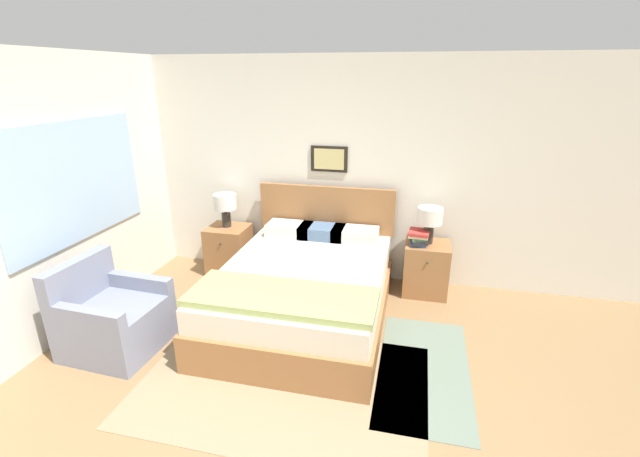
{
  "coord_description": "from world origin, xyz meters",
  "views": [
    {
      "loc": [
        0.86,
        -1.76,
        2.39
      ],
      "look_at": [
        0.05,
        1.7,
        1.1
      ],
      "focal_mm": 24.0,
      "sensor_mm": 36.0,
      "label": 1
    }
  ],
  "objects_px": {
    "armchair": "(112,319)",
    "table_lamp_near_window": "(225,204)",
    "table_lamp_by_door": "(430,218)",
    "nightstand_by_door": "(426,268)",
    "nightstand_near_window": "(229,250)",
    "bed": "(304,289)"
  },
  "relations": [
    {
      "from": "table_lamp_by_door",
      "to": "armchair",
      "type": "bearing_deg",
      "value": -147.7
    },
    {
      "from": "armchair",
      "to": "nightstand_by_door",
      "type": "bearing_deg",
      "value": 124.88
    },
    {
      "from": "armchair",
      "to": "table_lamp_by_door",
      "type": "relative_size",
      "value": 2.03
    },
    {
      "from": "armchair",
      "to": "nightstand_near_window",
      "type": "relative_size",
      "value": 1.39
    },
    {
      "from": "armchair",
      "to": "table_lamp_near_window",
      "type": "bearing_deg",
      "value": 171.87
    },
    {
      "from": "bed",
      "to": "table_lamp_by_door",
      "type": "relative_size",
      "value": 5.27
    },
    {
      "from": "bed",
      "to": "table_lamp_near_window",
      "type": "relative_size",
      "value": 5.27
    },
    {
      "from": "armchair",
      "to": "table_lamp_near_window",
      "type": "xyz_separation_m",
      "value": [
        0.35,
        1.75,
        0.6
      ]
    },
    {
      "from": "table_lamp_near_window",
      "to": "nightstand_by_door",
      "type": "bearing_deg",
      "value": -0.59
    },
    {
      "from": "nightstand_near_window",
      "to": "table_lamp_by_door",
      "type": "xyz_separation_m",
      "value": [
        2.41,
        0.03,
        0.59
      ]
    },
    {
      "from": "table_lamp_near_window",
      "to": "table_lamp_by_door",
      "type": "distance_m",
      "value": 2.43
    },
    {
      "from": "nightstand_near_window",
      "to": "nightstand_by_door",
      "type": "bearing_deg",
      "value": 0.0
    },
    {
      "from": "armchair",
      "to": "table_lamp_by_door",
      "type": "distance_m",
      "value": 3.33
    },
    {
      "from": "table_lamp_by_door",
      "to": "nightstand_near_window",
      "type": "bearing_deg",
      "value": -179.4
    },
    {
      "from": "bed",
      "to": "nightstand_near_window",
      "type": "height_order",
      "value": "bed"
    },
    {
      "from": "table_lamp_near_window",
      "to": "nightstand_near_window",
      "type": "bearing_deg",
      "value": -54.25
    },
    {
      "from": "nightstand_near_window",
      "to": "bed",
      "type": "bearing_deg",
      "value": -34.86
    },
    {
      "from": "nightstand_by_door",
      "to": "table_lamp_near_window",
      "type": "height_order",
      "value": "table_lamp_near_window"
    },
    {
      "from": "armchair",
      "to": "table_lamp_by_door",
      "type": "height_order",
      "value": "table_lamp_by_door"
    },
    {
      "from": "bed",
      "to": "armchair",
      "type": "distance_m",
      "value": 1.81
    },
    {
      "from": "armchair",
      "to": "nightstand_near_window",
      "type": "height_order",
      "value": "armchair"
    },
    {
      "from": "nightstand_by_door",
      "to": "armchair",
      "type": "bearing_deg",
      "value": -148.15
    }
  ]
}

